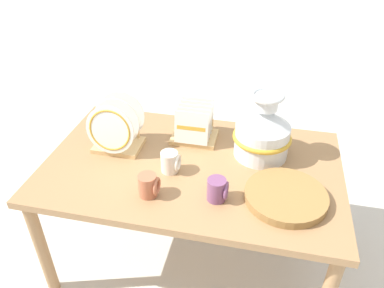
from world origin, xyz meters
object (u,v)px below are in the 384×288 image
Objects in this scene: wicker_charger_stack at (286,196)px; mug_plum_glaze at (218,190)px; dish_rack_square_plates at (194,128)px; ceramic_vase at (263,131)px; mug_terracotta_glaze at (149,185)px; mug_cream_glaze at (171,162)px; dish_rack_round_plates at (116,132)px.

mug_plum_glaze reaches higher than wicker_charger_stack.
dish_rack_square_plates is 0.67× the size of wicker_charger_stack.
dish_rack_square_plates is at bearing 141.72° from wicker_charger_stack.
mug_terracotta_glaze is at bearing -137.67° from ceramic_vase.
ceramic_vase is at bearing 29.46° from mug_cream_glaze.
wicker_charger_stack is at bearing -38.28° from dish_rack_square_plates.
ceramic_vase is 0.34m from wicker_charger_stack.
dish_rack_round_plates is at bearing -154.63° from dish_rack_square_plates.
dish_rack_round_plates is at bearing 154.55° from mug_plum_glaze.
ceramic_vase is 0.97× the size of wicker_charger_stack.
ceramic_vase is 3.32× the size of mug_cream_glaze.
dish_rack_round_plates is 2.62× the size of mug_cream_glaze.
wicker_charger_stack is 0.56m from mug_terracotta_glaze.
ceramic_vase reaches higher than mug_plum_glaze.
mug_terracotta_glaze is at bearing -104.45° from mug_cream_glaze.
dish_rack_round_plates is 2.62× the size of mug_plum_glaze.
mug_plum_glaze is 1.00× the size of mug_cream_glaze.
mug_plum_glaze is 1.00× the size of mug_terracotta_glaze.
dish_rack_square_plates is 2.29× the size of mug_plum_glaze.
wicker_charger_stack is (0.12, -0.30, -0.12)m from ceramic_vase.
mug_terracotta_glaze and mug_cream_glaze have the same top height.
wicker_charger_stack is 3.43× the size of mug_terracotta_glaze.
dish_rack_round_plates is at bearing 158.79° from mug_cream_glaze.
mug_plum_glaze and mug_terracotta_glaze have the same top height.
mug_plum_glaze is (-0.15, -0.36, -0.08)m from ceramic_vase.
dish_rack_round_plates is 0.84m from wicker_charger_stack.
mug_plum_glaze is at bearing -25.45° from dish_rack_round_plates.
wicker_charger_stack is at bearing 9.42° from mug_terracotta_glaze.
dish_rack_square_plates is 0.47m from mug_terracotta_glaze.
ceramic_vase is 3.32× the size of mug_plum_glaze.
mug_cream_glaze is at bearing -150.54° from ceramic_vase.
mug_cream_glaze reaches higher than wicker_charger_stack.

